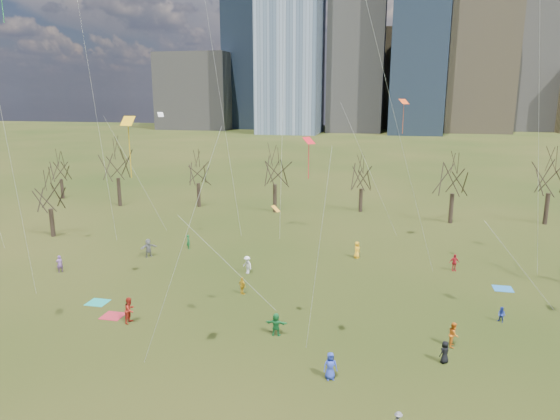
% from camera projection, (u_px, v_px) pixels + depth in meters
% --- Properties ---
extents(ground, '(500.00, 500.00, 0.00)m').
position_uv_depth(ground, '(240.00, 356.00, 32.30)').
color(ground, black).
rests_on(ground, ground).
extents(downtown_skyline, '(212.50, 78.00, 118.00)m').
position_uv_depth(downtown_skyline, '(371.00, 43.00, 224.30)').
color(downtown_skyline, slate).
rests_on(downtown_skyline, ground).
extents(bare_tree_row, '(113.04, 29.80, 9.50)m').
position_uv_depth(bare_tree_row, '(321.00, 175.00, 66.33)').
color(bare_tree_row, black).
rests_on(bare_tree_row, ground).
extents(blanket_teal, '(1.60, 1.50, 0.03)m').
position_uv_depth(blanket_teal, '(98.00, 302.00, 40.57)').
color(blanket_teal, teal).
rests_on(blanket_teal, ground).
extents(blanket_navy, '(1.60, 1.50, 0.03)m').
position_uv_depth(blanket_navy, '(503.00, 289.00, 43.45)').
color(blanket_navy, '#266CB2').
rests_on(blanket_navy, ground).
extents(blanket_crimson, '(1.60, 1.50, 0.03)m').
position_uv_depth(blanket_crimson, '(113.00, 316.00, 38.09)').
color(blanket_crimson, '#AF2331').
rests_on(blanket_crimson, ground).
extents(person_0, '(0.96, 0.79, 1.70)m').
position_uv_depth(person_0, '(330.00, 366.00, 29.50)').
color(person_0, '#283DB0').
rests_on(person_0, ground).
extents(person_2, '(0.81, 1.01, 1.98)m').
position_uv_depth(person_2, '(130.00, 310.00, 36.83)').
color(person_2, '#A72417').
rests_on(person_2, ground).
extents(person_4, '(0.95, 0.81, 1.52)m').
position_uv_depth(person_4, '(242.00, 286.00, 42.11)').
color(person_4, gold).
rests_on(person_4, ground).
extents(person_5, '(1.55, 0.52, 1.66)m').
position_uv_depth(person_5, '(276.00, 324.00, 34.88)').
color(person_5, '#1B7C38').
rests_on(person_5, ground).
extents(person_6, '(0.85, 0.83, 1.48)m').
position_uv_depth(person_6, '(445.00, 352.00, 31.32)').
color(person_6, black).
rests_on(person_6, ground).
extents(person_7, '(0.68, 0.72, 1.66)m').
position_uv_depth(person_7, '(60.00, 264.00, 47.35)').
color(person_7, '#7C4F9E').
rests_on(person_7, ground).
extents(person_8, '(0.74, 0.72, 1.20)m').
position_uv_depth(person_8, '(502.00, 315.00, 36.94)').
color(person_8, '#263AA6').
rests_on(person_8, ground).
extents(person_9, '(1.27, 1.14, 1.70)m').
position_uv_depth(person_9, '(247.00, 265.00, 47.03)').
color(person_9, white).
rests_on(person_9, ground).
extents(person_10, '(1.05, 0.68, 1.66)m').
position_uv_depth(person_10, '(454.00, 263.00, 47.73)').
color(person_10, red).
rests_on(person_10, ground).
extents(person_11, '(1.64, 1.70, 1.93)m').
position_uv_depth(person_11, '(148.00, 248.00, 51.85)').
color(person_11, slate).
rests_on(person_11, ground).
extents(person_12, '(0.85, 1.02, 1.78)m').
position_uv_depth(person_12, '(357.00, 250.00, 51.44)').
color(person_12, yellow).
rests_on(person_12, ground).
extents(person_13, '(0.65, 0.69, 1.59)m').
position_uv_depth(person_13, '(188.00, 242.00, 54.59)').
color(person_13, '#186D32').
rests_on(person_13, ground).
extents(person_14, '(0.73, 0.89, 1.71)m').
position_uv_depth(person_14, '(454.00, 334.00, 33.36)').
color(person_14, orange).
rests_on(person_14, ground).
extents(kites_airborne, '(61.43, 34.61, 33.16)m').
position_uv_depth(kites_airborne, '(285.00, 124.00, 40.01)').
color(kites_airborne, gold).
rests_on(kites_airborne, ground).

